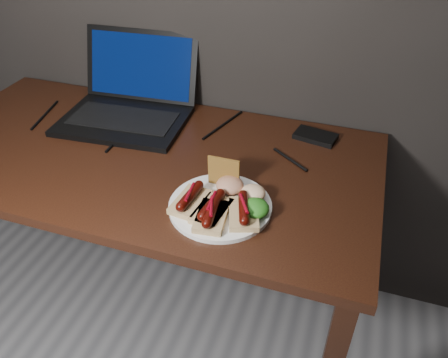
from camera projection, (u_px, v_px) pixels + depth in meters
desk at (144, 177)px, 1.36m from camera, size 1.40×0.70×0.75m
laptop at (130, 101)px, 1.47m from camera, size 0.43×0.40×0.25m
hard_drive at (315, 136)px, 1.37m from camera, size 0.14×0.10×0.02m
desk_cables at (159, 131)px, 1.41m from camera, size 0.93×0.37×0.01m
plate at (220, 206)px, 1.10m from camera, size 0.31×0.31×0.01m
bread_sausage_left at (190, 199)px, 1.09m from camera, size 0.08×0.12×0.04m
bread_sausage_center at (212, 208)px, 1.06m from camera, size 0.08×0.12×0.04m
bread_sausage_right at (244, 211)px, 1.05m from camera, size 0.10×0.13×0.04m
bread_sausage_extra at (211, 214)px, 1.04m from camera, size 0.08×0.12×0.04m
crispbread at (224, 172)px, 1.14m from camera, size 0.08×0.01×0.08m
salad_greens at (255, 208)px, 1.06m from camera, size 0.07×0.07×0.04m
salsa_mound at (230, 185)px, 1.13m from camera, size 0.07×0.07×0.04m
coleslaw_mound at (253, 193)px, 1.11m from camera, size 0.06×0.06×0.04m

